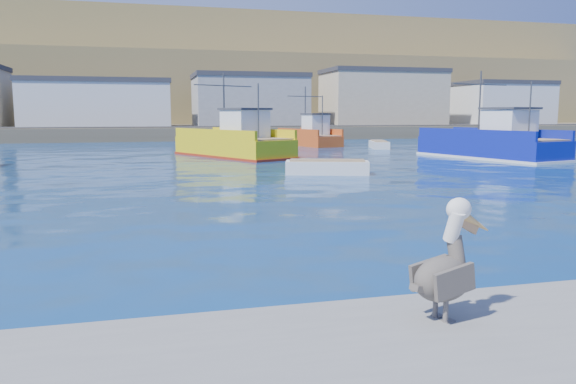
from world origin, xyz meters
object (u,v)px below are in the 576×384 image
at_px(skiff_mid, 327,169).
at_px(skiff_far, 379,145).
at_px(trawler_yellow_b, 235,143).
at_px(pelican, 446,268).
at_px(boat_orange, 311,136).
at_px(trawler_blue, 492,144).

relative_size(skiff_mid, skiff_far, 1.07).
bearing_deg(trawler_yellow_b, pelican, -94.48).
bearing_deg(boat_orange, trawler_blue, -66.22).
bearing_deg(trawler_yellow_b, boat_orange, 52.12).
relative_size(boat_orange, pelican, 5.11).
bearing_deg(trawler_yellow_b, trawler_blue, -18.77).
distance_m(boat_orange, skiff_far, 7.69).
bearing_deg(skiff_mid, trawler_blue, 25.70).
distance_m(trawler_blue, boat_orange, 20.68).
bearing_deg(boat_orange, skiff_mid, -104.84).
relative_size(trawler_yellow_b, boat_orange, 1.37).
bearing_deg(skiff_far, boat_orange, 131.48).
height_order(trawler_blue, skiff_mid, trawler_blue).
bearing_deg(boat_orange, pelican, -104.63).
xyz_separation_m(trawler_yellow_b, trawler_blue, (18.24, -6.20, 0.01)).
distance_m(trawler_yellow_b, pelican, 36.11).
bearing_deg(skiff_mid, pelican, -104.39).
xyz_separation_m(trawler_blue, boat_orange, (-8.34, 18.92, -0.03)).
relative_size(skiff_mid, pelican, 2.83).
xyz_separation_m(trawler_yellow_b, pelican, (-2.82, -36.00, 0.18)).
relative_size(skiff_far, pelican, 2.64).
height_order(trawler_yellow_b, pelican, trawler_yellow_b).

